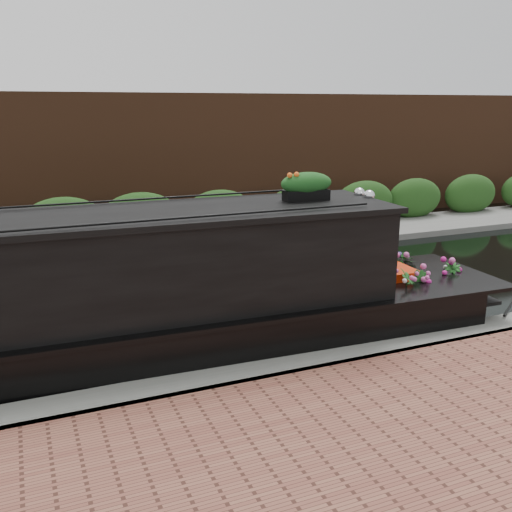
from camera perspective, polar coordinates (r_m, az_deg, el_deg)
name	(u,v)px	position (r m, az deg, el deg)	size (l,w,h in m)	color
ground	(208,305)	(10.83, -4.81, -4.91)	(80.00, 80.00, 0.00)	black
near_bank_coping	(283,380)	(8.01, 2.72, -12.32)	(40.00, 0.60, 0.50)	slate
far_bank_path	(157,253)	(14.72, -9.89, 0.26)	(40.00, 2.40, 0.34)	slate
far_hedge	(149,246)	(15.57, -10.64, 1.03)	(40.00, 1.10, 2.80)	#1F4517
far_brick_wall	(134,230)	(17.58, -12.12, 2.53)	(40.00, 1.00, 8.00)	#4E2C1A
narrowboat	(104,311)	(8.32, -14.95, -5.33)	(12.33, 2.65, 2.89)	black
rope_fender	(466,298)	(11.37, 20.28, -3.96)	(0.33, 0.33, 0.41)	olive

